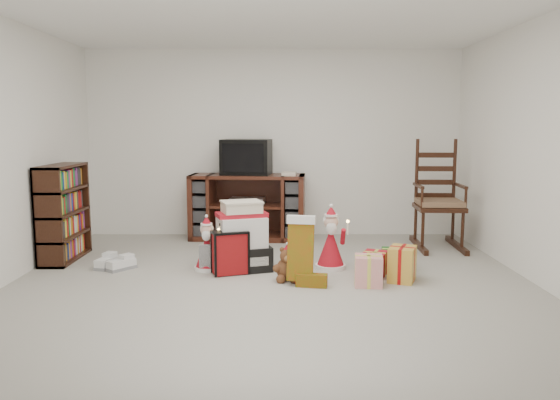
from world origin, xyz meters
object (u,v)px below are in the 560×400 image
Objects in this scene: gift_pile at (242,241)px; teddy_bear at (287,266)px; bookshelf at (64,214)px; mrs_claus_figurine at (207,249)px; tv_stand at (248,207)px; gift_cluster at (388,265)px; sneaker_pair at (114,264)px; crt_television at (246,157)px; santa_figurine at (331,244)px; red_suitcase at (230,252)px; rocking_chair at (437,209)px.

gift_pile reaches higher than teddy_bear.
bookshelf reaches higher than mrs_claus_figurine.
tv_stand reaches higher than gift_cluster.
tv_stand is 2.06m from sneaker_pair.
crt_television is (-0.04, 1.59, 0.77)m from gift_pile.
gift_pile is 1.37m from sneaker_pair.
gift_cluster is at bearing -35.31° from santa_figurine.
bookshelf is 3.29× the size of teddy_bear.
santa_figurine is 1.51× the size of sneaker_pair.
red_suitcase is at bearing 14.13° from sneaker_pair.
mrs_claus_figurine is (1.65, -0.44, -0.30)m from bookshelf.
tv_stand is 2.71× the size of mrs_claus_figurine.
bookshelf is 0.90m from sneaker_pair.
red_suitcase is (-0.11, -0.17, -0.09)m from gift_pile.
gift_cluster is 1.34× the size of crt_television.
tv_stand is at bearing 29.65° from bookshelf.
gift_cluster is at bearing -10.13° from mrs_claus_figurine.
tv_stand is 1.44× the size of bookshelf.
crt_television reaches higher than tv_stand.
santa_figurine is (2.94, -0.40, -0.26)m from bookshelf.
tv_stand is at bearing 122.11° from santa_figurine.
gift_pile is 1.77m from crt_television.
crt_television is at bearing 128.05° from gift_cluster.
tv_stand is at bearing 171.30° from rocking_chair.
crt_television is (-2.38, 0.49, 0.61)m from rocking_chair.
gift_cluster is (2.80, -0.36, 0.08)m from sneaker_pair.
rocking_chair reaches higher than red_suitcase.
gift_cluster is at bearing 16.55° from sneaker_pair.
crt_television reaches higher than red_suitcase.
rocking_chair is 2.04× the size of crt_television.
rocking_chair reaches higher than tv_stand.
tv_stand is 2.42m from gift_cluster.
crt_television reaches higher than sneaker_pair.
bookshelf is (-1.98, -1.13, 0.08)m from tv_stand.
tv_stand reaches higher than red_suitcase.
rocking_chair reaches higher than bookshelf.
gift_cluster is at bearing -12.50° from bookshelf.
teddy_bear is 0.57× the size of mrs_claus_figurine.
teddy_bear is at bearing -26.02° from mrs_claus_figurine.
tv_stand is at bearing 128.01° from gift_cluster.
santa_figurine is 0.74× the size of gift_cluster.
rocking_chair is at bearing 7.65° from gift_pile.
rocking_chair is at bearing 58.09° from gift_cluster.
red_suitcase is 1.27m from sneaker_pair.
rocking_chair is 2.07× the size of santa_figurine.
sneaker_pair is (-1.32, -1.54, -0.37)m from tv_stand.
rocking_chair is 2.93m from mrs_claus_figurine.
gift_cluster is at bearing -47.34° from tv_stand.
tv_stand is at bearing 104.06° from teddy_bear.
red_suitcase reaches higher than sneaker_pair.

